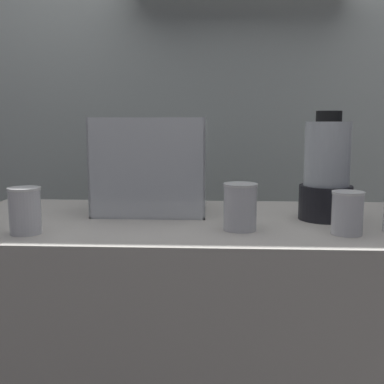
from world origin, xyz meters
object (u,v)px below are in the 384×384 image
(juice_cup_pomegranate_right, at_px, (347,215))
(blender_pitcher, at_px, (326,174))
(juice_cup_beet_middle, at_px, (240,209))
(carrot_display_bin, at_px, (153,183))
(juice_cup_pomegranate_left, at_px, (25,214))

(juice_cup_pomegranate_right, bearing_deg, blender_pitcher, 94.18)
(juice_cup_beet_middle, bearing_deg, carrot_display_bin, 139.25)
(carrot_display_bin, relative_size, juice_cup_beet_middle, 2.76)
(carrot_display_bin, xyz_separation_m, juice_cup_pomegranate_left, (-0.29, -0.29, -0.04))
(carrot_display_bin, height_order, juice_cup_pomegranate_left, carrot_display_bin)
(blender_pitcher, xyz_separation_m, juice_cup_beet_middle, (-0.25, -0.15, -0.08))
(blender_pitcher, height_order, juice_cup_pomegranate_right, blender_pitcher)
(carrot_display_bin, height_order, blender_pitcher, blender_pitcher)
(blender_pitcher, bearing_deg, carrot_display_bin, 171.62)
(juice_cup_pomegranate_left, relative_size, juice_cup_beet_middle, 0.96)
(juice_cup_pomegranate_left, bearing_deg, juice_cup_beet_middle, 7.17)
(carrot_display_bin, distance_m, juice_cup_pomegranate_left, 0.41)
(blender_pitcher, height_order, juice_cup_pomegranate_left, blender_pitcher)
(blender_pitcher, height_order, juice_cup_beet_middle, blender_pitcher)
(juice_cup_pomegranate_left, distance_m, juice_cup_beet_middle, 0.55)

